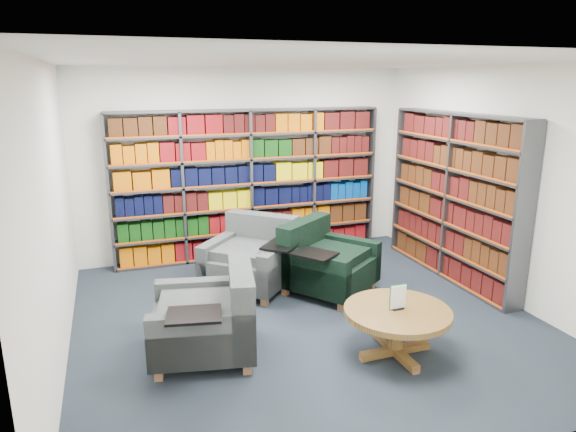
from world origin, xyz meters
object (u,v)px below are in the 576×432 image
object	(u,v)px
chair_teal_left	(253,259)
chair_teal_front	(213,321)
chair_green_right	(323,264)
coffee_table	(397,319)

from	to	relation	value
chair_teal_left	chair_teal_front	xyz separation A→B (m)	(-0.84, -1.56, -0.01)
chair_green_right	coffee_table	world-z (taller)	chair_green_right
chair_teal_left	chair_green_right	distance (m)	0.91
chair_green_right	chair_teal_front	size ratio (longest dim) A/B	1.10
chair_teal_front	coffee_table	distance (m)	1.78
chair_teal_front	chair_green_right	bearing A→B (deg)	34.28
chair_teal_left	chair_green_right	bearing A→B (deg)	-28.83
chair_green_right	coffee_table	distance (m)	1.73
chair_teal_left	coffee_table	size ratio (longest dim) A/B	1.36
chair_teal_left	chair_teal_front	size ratio (longest dim) A/B	1.13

